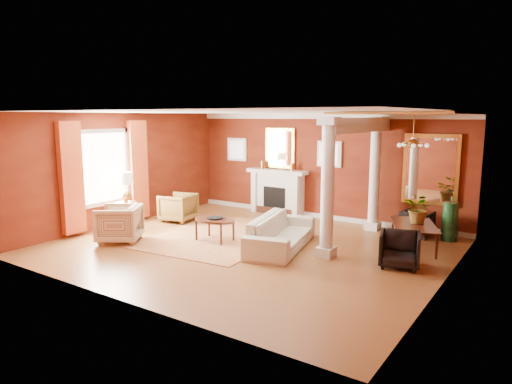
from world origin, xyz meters
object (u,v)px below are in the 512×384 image
Objects in this scene: coffee_table at (215,221)px; dining_table at (415,229)px; armchair_leopard at (178,206)px; side_table at (125,191)px; sofa at (281,227)px; armchair_stripe at (119,222)px.

dining_table reaches higher than coffee_table.
dining_table is at bearing 89.06° from armchair_leopard.
side_table is at bearing -172.30° from coffee_table.
side_table is 0.94× the size of dining_table.
dining_table is (6.52, 2.27, -0.53)m from side_table.
sofa is at bearing 12.27° from coffee_table.
coffee_table is 0.71× the size of side_table.
armchair_leopard is 0.90× the size of armchair_stripe.
sofa reaches higher than armchair_leopard.
armchair_stripe is at bearing -1.06° from armchair_leopard.
sofa is 2.34× the size of coffee_table.
armchair_leopard is 0.58× the size of side_table.
dining_table is at bearing -70.35° from sofa.
side_table reaches higher than armchair_leopard.
side_table reaches higher than armchair_stripe.
armchair_stripe is at bearing 96.42° from dining_table.
coffee_table is (1.73, 1.27, 0.01)m from armchair_stripe.
armchair_stripe reaches higher than armchair_leopard.
coffee_table is (-1.56, -0.34, 0.00)m from sofa.
sofa reaches higher than dining_table.
coffee_table is at bearing 88.24° from sofa.
sofa is 2.88× the size of armchair_leopard.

